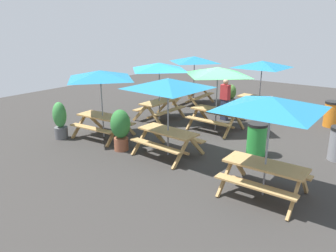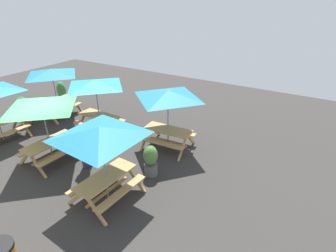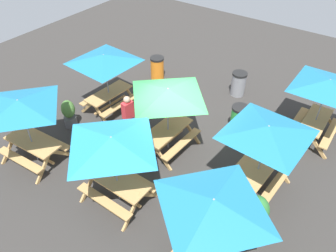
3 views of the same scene
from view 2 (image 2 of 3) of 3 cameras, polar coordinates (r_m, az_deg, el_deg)
ground_plane at (r=10.44m, az=-25.44°, el=-6.63°), size 24.13×24.13×0.00m
picnic_table_0 at (r=9.41m, az=-25.79°, el=3.46°), size 2.09×2.09×2.34m
picnic_table_1 at (r=9.33m, az=-0.00°, el=6.00°), size 2.14×2.14×2.34m
picnic_table_3 at (r=10.97m, az=-15.50°, el=8.20°), size 2.01×2.01×2.34m
picnic_table_5 at (r=13.27m, az=-23.92°, el=10.00°), size 2.15×2.15×2.34m
picnic_table_6 at (r=6.95m, az=-14.47°, el=-2.45°), size 2.82×2.82×2.34m
potted_plant_0 at (r=14.98m, az=-22.10°, el=6.59°), size 0.45×0.45×1.27m
potted_plant_1 at (r=13.39m, az=-28.96°, el=3.28°), size 0.61×0.61×1.29m
potted_plant_2 at (r=8.44m, az=-3.79°, el=-7.45°), size 0.47×0.47×1.08m
person_standing at (r=9.04m, az=-17.76°, el=-3.80°), size 0.39×0.28×1.67m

